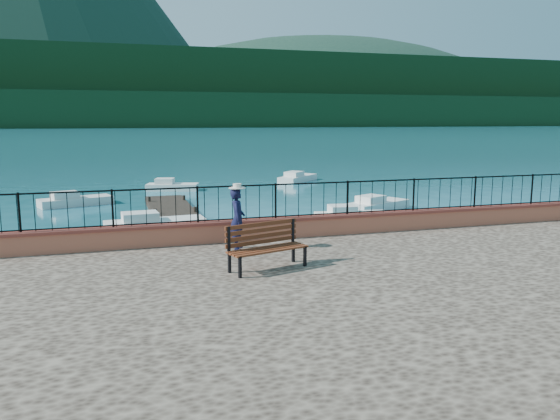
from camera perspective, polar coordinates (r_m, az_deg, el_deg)
ground at (r=12.65m, az=5.81°, el=-11.63°), size 2000.00×2000.00×0.00m
parapet at (r=15.57m, az=0.60°, el=-1.83°), size 28.00×0.46×0.58m
railing at (r=15.44m, az=0.61°, el=0.96°), size 27.00×0.05×0.95m
dock at (r=23.41m, az=-10.32°, el=-1.48°), size 2.00×16.00×0.30m
far_forest at (r=310.91m, az=-16.54°, el=9.95°), size 900.00×60.00×18.00m
foothills at (r=371.28m, az=-16.77°, el=11.81°), size 900.00×120.00×44.00m
companion_hill at (r=613.48m, az=4.39°, el=9.06°), size 448.00×384.00×180.00m
park_bench at (r=12.31m, az=-1.36°, el=-4.80°), size 1.96×1.11×1.04m
person at (r=14.12m, az=-4.45°, el=-0.94°), size 0.52×0.66×1.60m
hat at (r=13.99m, az=-4.50°, el=2.52°), size 0.44×0.44×0.12m
boat_0 at (r=23.16m, az=-12.90°, el=-1.06°), size 4.15×1.62×0.80m
boat_1 at (r=24.43m, az=7.65°, el=-0.36°), size 3.43×1.74×0.80m
boat_2 at (r=28.01m, az=10.15°, el=0.84°), size 3.87×2.72×0.80m
boat_3 at (r=30.92m, az=-20.57°, el=1.19°), size 3.91×2.42×0.80m
boat_4 at (r=35.81m, az=-11.19°, el=2.67°), size 3.47×2.19×0.80m
boat_5 at (r=40.22m, az=1.87°, el=3.58°), size 3.73×3.66×0.80m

